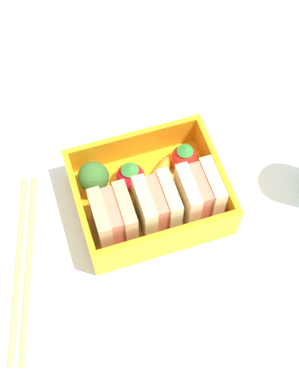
{
  "coord_description": "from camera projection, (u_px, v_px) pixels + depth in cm",
  "views": [
    {
      "loc": [
        7.81,
        24.57,
        51.55
      ],
      "look_at": [
        0.0,
        0.0,
        2.7
      ],
      "focal_mm": 50.0,
      "sensor_mm": 36.0,
      "label": 1
    }
  ],
  "objects": [
    {
      "name": "sandwich_left",
      "position": [
        199.0,
        194.0,
        0.54
      ],
      "size": [
        3.78,
        4.73,
        5.71
      ],
      "color": "beige",
      "rests_on": "bento_tray"
    },
    {
      "name": "ground_plane",
      "position": [
        150.0,
        208.0,
        0.59
      ],
      "size": [
        120.0,
        120.0,
        2.0
      ],
      "primitive_type": "cube",
      "color": "silver"
    },
    {
      "name": "chopstick_pair",
      "position": [
        23.0,
        265.0,
        0.54
      ],
      "size": [
        6.96,
        19.9,
        0.7
      ],
      "color": "tan",
      "rests_on": "ground_plane"
    },
    {
      "name": "strawberry_far_left",
      "position": [
        130.0,
        177.0,
        0.56
      ],
      "size": [
        3.05,
        3.05,
        3.65
      ],
      "color": "red",
      "rests_on": "bento_tray"
    },
    {
      "name": "bento_tray",
      "position": [
        150.0,
        201.0,
        0.57
      ],
      "size": [
        15.2,
        12.31,
        1.2
      ],
      "primitive_type": "cube",
      "color": "orange",
      "rests_on": "ground_plane"
    },
    {
      "name": "strawberry_left",
      "position": [
        184.0,
        158.0,
        0.57
      ],
      "size": [
        2.88,
        2.88,
        3.48
      ],
      "color": "red",
      "rests_on": "bento_tray"
    },
    {
      "name": "sandwich_center",
      "position": [
        113.0,
        218.0,
        0.52
      ],
      "size": [
        3.78,
        4.73,
        5.71
      ],
      "color": "tan",
      "rests_on": "bento_tray"
    },
    {
      "name": "sandwich_center_left",
      "position": [
        157.0,
        206.0,
        0.53
      ],
      "size": [
        3.78,
        4.73,
        5.71
      ],
      "color": "#D6C483",
      "rests_on": "bento_tray"
    },
    {
      "name": "carrot_stick_far_left",
      "position": [
        157.0,
        176.0,
        0.57
      ],
      "size": [
        4.3,
        3.8,
        1.25
      ],
      "primitive_type": "cylinder",
      "rotation": [
        1.57,
        0.0,
        2.25
      ],
      "color": "orange",
      "rests_on": "bento_tray"
    },
    {
      "name": "bento_rim",
      "position": [
        150.0,
        190.0,
        0.55
      ],
      "size": [
        15.2,
        12.31,
        3.93
      ],
      "color": "orange",
      "rests_on": "bento_tray"
    },
    {
      "name": "broccoli_floret",
      "position": [
        94.0,
        178.0,
        0.55
      ],
      "size": [
        3.27,
        3.27,
        4.3
      ],
      "color": "#96C370",
      "rests_on": "bento_tray"
    }
  ]
}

